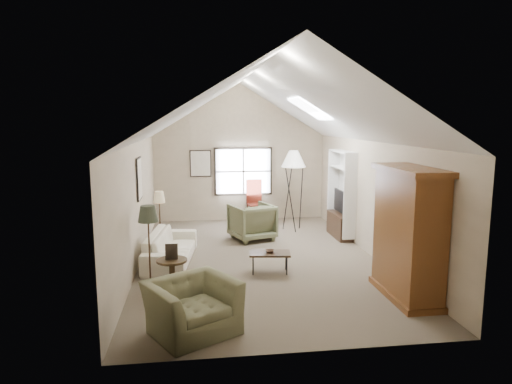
{
  "coord_description": "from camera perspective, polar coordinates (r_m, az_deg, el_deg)",
  "views": [
    {
      "loc": [
        -1.32,
        -9.36,
        2.98
      ],
      "look_at": [
        0.0,
        0.4,
        1.4
      ],
      "focal_mm": 32.0,
      "sensor_mm": 36.0,
      "label": 1
    }
  ],
  "objects": [
    {
      "name": "armchair_near",
      "position": [
        6.65,
        -7.97,
        -14.03
      ],
      "size": [
        1.5,
        1.45,
        0.75
      ],
      "primitive_type": "imported",
      "rotation": [
        0.0,
        0.0,
        0.53
      ],
      "color": "#6D6E4D",
      "rests_on": "ground"
    },
    {
      "name": "tan_lamp",
      "position": [
        10.93,
        -11.92,
        -3.26
      ],
      "size": [
        0.3,
        0.3,
        1.35
      ],
      "primitive_type": null,
      "rotation": [
        0.0,
        0.0,
        -0.12
      ],
      "color": "tan",
      "rests_on": "ground"
    },
    {
      "name": "armchair_far",
      "position": [
        11.38,
        -0.51,
        -3.73
      ],
      "size": [
        1.24,
        1.26,
        0.9
      ],
      "primitive_type": "imported",
      "rotation": [
        0.0,
        0.0,
        3.49
      ],
      "color": "#616647",
      "rests_on": "ground"
    },
    {
      "name": "armoire",
      "position": [
        8.01,
        18.52,
        -4.94
      ],
      "size": [
        0.6,
        1.5,
        2.2
      ],
      "primitive_type": "cube",
      "color": "brown",
      "rests_on": "ground"
    },
    {
      "name": "wall_art",
      "position": [
        11.38,
        -10.49,
        2.65
      ],
      "size": [
        1.97,
        3.71,
        0.88
      ],
      "color": "black",
      "rests_on": "room_shell"
    },
    {
      "name": "room_shell",
      "position": [
        9.45,
        0.33,
        10.5
      ],
      "size": [
        5.01,
        8.01,
        4.0
      ],
      "color": "brown",
      "rests_on": "ground"
    },
    {
      "name": "skylight",
      "position": [
        10.59,
        6.73,
        10.35
      ],
      "size": [
        0.8,
        1.2,
        0.52
      ],
      "primitive_type": null,
      "color": "white",
      "rests_on": "room_shell"
    },
    {
      "name": "coffee_table",
      "position": [
        9.03,
        1.73,
        -8.79
      ],
      "size": [
        0.85,
        0.54,
        0.41
      ],
      "primitive_type": "cube",
      "rotation": [
        0.0,
        0.0,
        -0.14
      ],
      "color": "#332114",
      "rests_on": "ground"
    },
    {
      "name": "sofa",
      "position": [
        9.83,
        -10.6,
        -6.77
      ],
      "size": [
        1.1,
        2.24,
        0.63
      ],
      "primitive_type": "imported",
      "rotation": [
        0.0,
        0.0,
        1.45
      ],
      "color": "silver",
      "rests_on": "ground"
    },
    {
      "name": "bowl",
      "position": [
        8.97,
        1.74,
        -7.42
      ],
      "size": [
        0.21,
        0.21,
        0.05
      ],
      "primitive_type": "imported",
      "rotation": [
        0.0,
        0.0,
        -0.14
      ],
      "color": "#382017",
      "rests_on": "coffee_table"
    },
    {
      "name": "tripod_lamp",
      "position": [
        12.21,
        4.67,
        0.23
      ],
      "size": [
        0.77,
        0.77,
        2.2
      ],
      "primitive_type": null,
      "rotation": [
        0.0,
        0.0,
        -0.23
      ],
      "color": "silver",
      "rests_on": "ground"
    },
    {
      "name": "media_console",
      "position": [
        11.85,
        10.42,
        -4.11
      ],
      "size": [
        0.34,
        1.18,
        0.6
      ],
      "primitive_type": "cube",
      "color": "#382316",
      "rests_on": "ground"
    },
    {
      "name": "dark_lamp",
      "position": [
        8.39,
        -13.21,
        -6.53
      ],
      "size": [
        0.4,
        0.4,
        1.5
      ],
      "primitive_type": null,
      "rotation": [
        0.0,
        0.0,
        -0.12
      ],
      "color": "#262B1E",
      "rests_on": "ground"
    },
    {
      "name": "tv_alcove",
      "position": [
        11.7,
        10.63,
        -0.04
      ],
      "size": [
        0.32,
        1.3,
        2.1
      ],
      "primitive_type": "cube",
      "color": "white",
      "rests_on": "ground"
    },
    {
      "name": "tv_panel",
      "position": [
        11.73,
        10.51,
        -1.16
      ],
      "size": [
        0.05,
        0.9,
        0.55
      ],
      "primitive_type": "cube",
      "color": "black",
      "rests_on": "media_console"
    },
    {
      "name": "side_table",
      "position": [
        8.31,
        -10.43,
        -10.06
      ],
      "size": [
        0.6,
        0.6,
        0.54
      ],
      "primitive_type": "cylinder",
      "rotation": [
        0.0,
        0.0,
        -0.12
      ],
      "color": "#3D2C19",
      "rests_on": "ground"
    },
    {
      "name": "window",
      "position": [
        13.48,
        -1.6,
        2.59
      ],
      "size": [
        1.72,
        0.08,
        1.42
      ],
      "primitive_type": "cube",
      "color": "black",
      "rests_on": "room_shell"
    },
    {
      "name": "side_chair",
      "position": [
        13.39,
        0.0,
        -1.1
      ],
      "size": [
        0.53,
        0.53,
        1.21
      ],
      "primitive_type": "cube",
      "rotation": [
        0.0,
        0.0,
        0.15
      ],
      "color": "maroon",
      "rests_on": "ground"
    }
  ]
}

